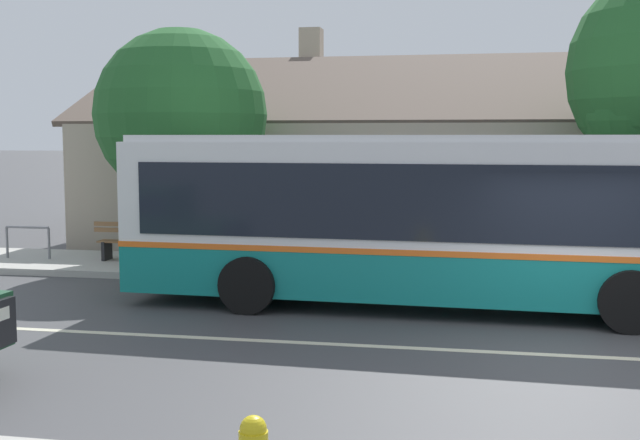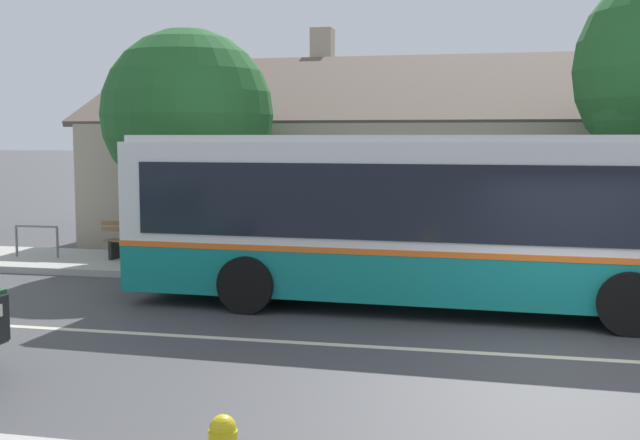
# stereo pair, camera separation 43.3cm
# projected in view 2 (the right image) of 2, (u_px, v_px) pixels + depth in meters

# --- Properties ---
(ground_plane) EXTENTS (300.00, 300.00, 0.00)m
(ground_plane) POSITION_uv_depth(u_px,v_px,m) (571.00, 358.00, 11.08)
(ground_plane) COLOR #424244
(sidewalk_far) EXTENTS (60.00, 3.00, 0.15)m
(sidewalk_far) POSITION_uv_depth(u_px,v_px,m) (546.00, 278.00, 16.90)
(sidewalk_far) COLOR #ADAAA3
(sidewalk_far) RESTS_ON ground
(lane_divider_stripe) EXTENTS (60.00, 0.16, 0.01)m
(lane_divider_stripe) POSITION_uv_depth(u_px,v_px,m) (571.00, 358.00, 11.08)
(lane_divider_stripe) COLOR beige
(lane_divider_stripe) RESTS_ON ground
(community_building) EXTENTS (25.16, 10.66, 6.59)m
(community_building) POSITION_uv_depth(u_px,v_px,m) (532.00, 177.00, 24.28)
(community_building) COLOR tan
(community_building) RESTS_ON ground
(transit_bus) EXTENTS (10.85, 3.04, 3.08)m
(transit_bus) POSITION_uv_depth(u_px,v_px,m) (427.00, 216.00, 14.22)
(transit_bus) COLOR #147F7A
(transit_bus) RESTS_ON ground
(bench_by_building) EXTENTS (1.66, 0.51, 0.94)m
(bench_by_building) POSITION_uv_depth(u_px,v_px,m) (139.00, 243.00, 18.87)
(bench_by_building) COLOR brown
(bench_by_building) RESTS_ON sidewalk_far
(bench_down_street) EXTENTS (1.82, 0.51, 0.94)m
(bench_down_street) POSITION_uv_depth(u_px,v_px,m) (312.00, 253.00, 17.18)
(bench_down_street) COLOR brown
(bench_down_street) RESTS_ON sidewalk_far
(street_tree_secondary) EXTENTS (4.10, 4.10, 5.63)m
(street_tree_secondary) POSITION_uv_depth(u_px,v_px,m) (191.00, 121.00, 19.22)
(street_tree_secondary) COLOR #4C3828
(street_tree_secondary) RESTS_ON ground
(bike_rack) EXTENTS (1.16, 0.06, 0.78)m
(bike_rack) POSITION_uv_depth(u_px,v_px,m) (37.00, 235.00, 19.36)
(bike_rack) COLOR slate
(bike_rack) RESTS_ON sidewalk_far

